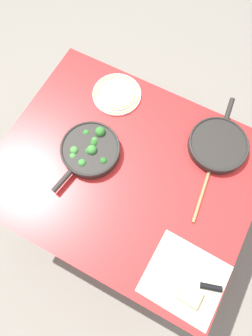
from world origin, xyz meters
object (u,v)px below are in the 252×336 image
at_px(skillet_eggs, 218,145).
at_px(cheese_block, 190,295).
at_px(wooden_spoon, 208,174).
at_px(dinner_plate_stack, 117,94).
at_px(skillet_broccoli, 91,149).
at_px(grater_knife, 202,285).

xyz_separation_m(skillet_eggs, cheese_block, (0.14, -0.64, -0.01)).
relative_size(wooden_spoon, dinner_plate_stack, 1.56).
bearing_deg(wooden_spoon, cheese_block, -172.27).
relative_size(skillet_broccoli, dinner_plate_stack, 1.60).
bearing_deg(cheese_block, grater_knife, 61.92).
xyz_separation_m(wooden_spoon, dinner_plate_stack, (-0.56, 0.18, 0.01)).
bearing_deg(cheese_block, skillet_broccoli, 151.64).
bearing_deg(grater_knife, cheese_block, 45.07).
relative_size(skillet_broccoli, wooden_spoon, 1.03).
height_order(skillet_broccoli, skillet_eggs, skillet_broccoli).
height_order(cheese_block, dinner_plate_stack, cheese_block).
height_order(skillet_eggs, cheese_block, skillet_eggs).
relative_size(grater_knife, cheese_block, 2.52).
height_order(grater_knife, dinner_plate_stack, dinner_plate_stack).
height_order(skillet_broccoli, dinner_plate_stack, skillet_broccoli).
relative_size(skillet_eggs, dinner_plate_stack, 1.64).
bearing_deg(dinner_plate_stack, grater_knife, -40.83).
xyz_separation_m(grater_knife, cheese_block, (-0.03, -0.06, 0.01)).
bearing_deg(skillet_eggs, wooden_spoon, -179.91).
bearing_deg(skillet_broccoli, skillet_eggs, 130.16).
bearing_deg(skillet_eggs, grater_knife, -170.31).
height_order(wooden_spoon, cheese_block, cheese_block).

